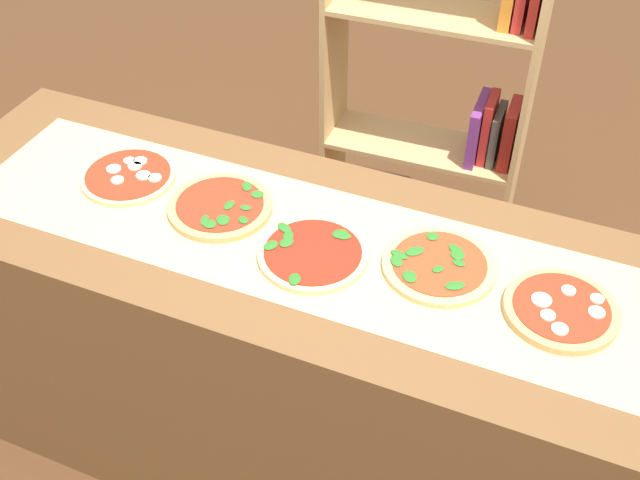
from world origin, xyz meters
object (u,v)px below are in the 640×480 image
at_px(pizza_mozzarella_4, 561,310).
at_px(bookshelf, 449,102).
at_px(pizza_spinach_1, 220,207).
at_px(pizza_spinach_2, 313,254).
at_px(pizza_mozzarella_0, 128,176).
at_px(pizza_spinach_3, 439,265).

xyz_separation_m(pizza_mozzarella_4, bookshelf, (-0.56, 1.11, -0.20)).
bearing_deg(pizza_mozzarella_4, pizza_spinach_1, 178.09).
bearing_deg(pizza_spinach_2, pizza_mozzarella_0, 171.03).
bearing_deg(pizza_mozzarella_4, pizza_spinach_2, -175.89).
bearing_deg(pizza_spinach_2, bookshelf, 87.50).
relative_size(pizza_spinach_2, pizza_spinach_3, 0.99).
height_order(pizza_mozzarella_0, pizza_mozzarella_4, pizza_mozzarella_4).
bearing_deg(pizza_spinach_2, pizza_mozzarella_4, 4.11).
bearing_deg(pizza_mozzarella_0, pizza_spinach_2, -8.97).
distance_m(pizza_spinach_3, bookshelf, 1.11).
xyz_separation_m(pizza_mozzarella_0, pizza_mozzarella_4, (1.22, -0.05, 0.00)).
bearing_deg(pizza_mozzarella_0, bookshelf, 58.01).
bearing_deg(pizza_spinach_1, bookshelf, 71.84).
height_order(pizza_mozzarella_0, pizza_spinach_3, pizza_spinach_3).
relative_size(pizza_spinach_3, pizza_mozzarella_4, 1.07).
height_order(pizza_spinach_1, pizza_spinach_3, pizza_spinach_1).
distance_m(pizza_spinach_2, pizza_mozzarella_4, 0.61).
bearing_deg(pizza_spinach_3, pizza_spinach_2, -164.83).
xyz_separation_m(pizza_mozzarella_0, pizza_spinach_2, (0.61, -0.10, 0.00)).
xyz_separation_m(pizza_mozzarella_0, pizza_spinach_1, (0.31, -0.02, 0.00)).
relative_size(pizza_mozzarella_0, pizza_spinach_3, 0.94).
relative_size(pizza_mozzarella_0, pizza_mozzarella_4, 1.00).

